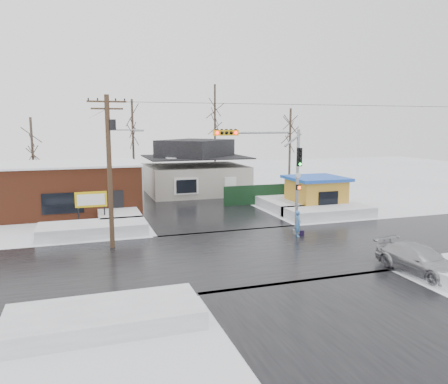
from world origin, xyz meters
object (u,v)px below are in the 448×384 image
object	(u,v)px
kiosk	(316,193)
pedestrian	(298,224)
traffic_signal	(276,168)
marquee_sign	(91,201)
utility_pole	(110,163)
car	(419,260)

from	to	relation	value
kiosk	pedestrian	world-z (taller)	kiosk
traffic_signal	marquee_sign	xyz separation A→B (m)	(-11.43, 6.53, -2.62)
traffic_signal	utility_pole	world-z (taller)	utility_pole
marquee_sign	traffic_signal	bearing A→B (deg)	-29.72
traffic_signal	pedestrian	bearing A→B (deg)	-25.95
kiosk	pedestrian	distance (m)	9.60
marquee_sign	car	bearing A→B (deg)	-45.59
traffic_signal	car	xyz separation A→B (m)	(3.69, -8.91, -3.86)
utility_pole	traffic_signal	bearing A→B (deg)	-2.95
kiosk	pedestrian	xyz separation A→B (m)	(-5.73, -7.68, -0.60)
traffic_signal	pedestrian	xyz separation A→B (m)	(1.33, -0.65, -3.68)
marquee_sign	kiosk	xyz separation A→B (m)	(18.50, 0.50, -0.46)
marquee_sign	kiosk	distance (m)	18.51
kiosk	traffic_signal	bearing A→B (deg)	-135.16
marquee_sign	pedestrian	xyz separation A→B (m)	(12.77, -7.18, -1.06)
utility_pole	kiosk	xyz separation A→B (m)	(17.43, 6.49, -3.65)
car	marquee_sign	bearing A→B (deg)	127.46
traffic_signal	kiosk	size ratio (longest dim) A/B	1.52
car	pedestrian	bearing A→B (deg)	98.94
traffic_signal	utility_pole	bearing A→B (deg)	177.05
kiosk	car	bearing A→B (deg)	-101.98
marquee_sign	car	distance (m)	21.64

